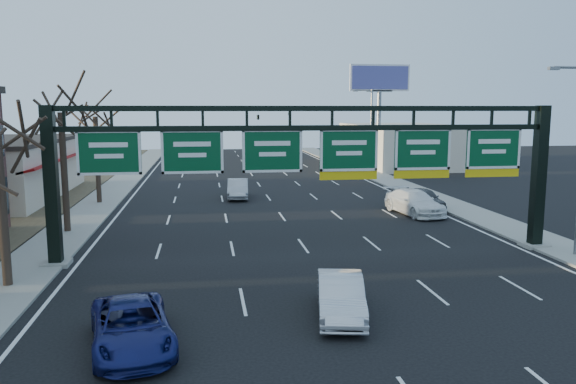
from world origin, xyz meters
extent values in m
plane|color=black|center=(0.00, 0.00, 0.00)|extent=(160.00, 160.00, 0.00)
cube|color=gray|center=(-12.80, 20.00, 0.06)|extent=(3.00, 120.00, 0.12)
cube|color=gray|center=(12.80, 20.00, 0.06)|extent=(3.00, 120.00, 0.12)
cube|color=white|center=(0.00, 20.00, 0.01)|extent=(21.60, 120.00, 0.01)
cube|color=black|center=(-11.70, 8.00, 3.60)|extent=(0.55, 0.55, 7.20)
cube|color=gray|center=(-11.70, 8.00, 0.10)|extent=(1.20, 1.20, 0.20)
cube|color=black|center=(11.70, 8.00, 3.60)|extent=(0.55, 0.55, 7.20)
cube|color=gray|center=(11.70, 8.00, 0.10)|extent=(1.20, 1.20, 0.20)
cube|color=black|center=(0.00, 8.00, 7.05)|extent=(23.40, 0.25, 0.25)
cube|color=black|center=(0.00, 8.00, 6.15)|extent=(23.40, 0.25, 0.25)
cube|color=#044422|center=(-9.17, 8.00, 5.10)|extent=(2.80, 0.10, 2.00)
cube|color=#044422|center=(-5.50, 8.00, 5.10)|extent=(2.80, 0.10, 2.00)
cube|color=#044422|center=(-1.83, 8.00, 5.10)|extent=(2.80, 0.10, 2.00)
cube|color=#044422|center=(1.83, 8.00, 5.10)|extent=(2.80, 0.10, 2.00)
cube|color=yellow|center=(1.83, 8.00, 3.88)|extent=(2.80, 0.10, 0.40)
cube|color=#044422|center=(5.50, 8.00, 5.10)|extent=(2.80, 0.10, 2.00)
cube|color=yellow|center=(5.50, 8.00, 3.88)|extent=(2.80, 0.10, 0.40)
cube|color=#044422|center=(9.17, 8.00, 5.10)|extent=(2.80, 0.10, 2.00)
cube|color=yellow|center=(9.17, 8.00, 3.88)|extent=(2.80, 0.10, 0.40)
cube|color=maroon|center=(-16.40, 29.00, 3.00)|extent=(1.20, 18.00, 0.40)
cube|color=beige|center=(20.00, 50.00, 2.50)|extent=(12.00, 20.00, 5.00)
cylinder|color=#2E231A|center=(-12.80, 5.00, 3.16)|extent=(0.36, 0.36, 6.08)
cylinder|color=#2E231A|center=(-12.80, 15.00, 3.54)|extent=(0.36, 0.36, 6.84)
cylinder|color=#2E231A|center=(-12.80, 25.00, 3.35)|extent=(0.36, 0.36, 6.46)
cylinder|color=slate|center=(11.70, 6.00, 9.02)|extent=(1.80, 0.12, 0.12)
cube|color=slate|center=(10.80, 6.00, 8.97)|extent=(0.50, 0.22, 0.15)
cylinder|color=slate|center=(12.60, 40.00, 4.62)|extent=(0.20, 0.20, 9.00)
cylinder|color=slate|center=(11.70, 40.00, 9.02)|extent=(1.80, 0.12, 0.12)
cube|color=slate|center=(10.80, 40.00, 8.97)|extent=(0.50, 0.22, 0.15)
cylinder|color=slate|center=(15.00, 45.00, 4.50)|extent=(0.50, 0.50, 9.00)
cube|color=slate|center=(15.00, 45.00, 9.00)|extent=(3.00, 0.30, 0.20)
cube|color=white|center=(15.00, 45.00, 10.50)|extent=(7.00, 0.30, 3.00)
cube|color=#4F4F9E|center=(15.00, 44.80, 10.50)|extent=(6.60, 0.05, 2.60)
cylinder|color=black|center=(11.80, 55.00, 3.50)|extent=(0.18, 0.18, 7.00)
cylinder|color=black|center=(8.00, 55.00, 6.80)|extent=(7.60, 0.14, 0.14)
imported|color=black|center=(6.00, 55.00, 6.00)|extent=(0.20, 0.20, 1.00)
imported|color=black|center=(2.00, 55.00, 6.00)|extent=(0.54, 0.54, 1.62)
imported|color=navy|center=(-7.20, -1.59, 0.68)|extent=(3.14, 5.23, 1.36)
imported|color=silver|center=(-0.46, 0.01, 0.71)|extent=(2.27, 4.54, 1.43)
imported|color=white|center=(8.92, 17.57, 0.80)|extent=(3.09, 5.81, 1.60)
imported|color=#3B3C3F|center=(10.30, 19.34, 0.74)|extent=(1.98, 4.45, 1.49)
imported|color=#AFAEB3|center=(-2.42, 26.09, 0.75)|extent=(1.86, 4.62, 1.49)
camera|label=1|loc=(-4.95, -17.90, 7.07)|focal=35.00mm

